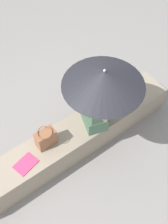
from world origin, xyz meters
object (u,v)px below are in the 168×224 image
(parasol, at_px, (104,79))
(handbag_black, at_px, (46,138))
(person_seated, at_px, (95,106))
(magazine, at_px, (26,164))

(parasol, xyz_separation_m, handbag_black, (0.76, -0.17, -0.78))
(person_seated, bearing_deg, parasol, 137.72)
(person_seated, relative_size, parasol, 0.85)
(person_seated, height_order, handbag_black, person_seated)
(person_seated, bearing_deg, handbag_black, -9.72)
(handbag_black, height_order, magazine, handbag_black)
(person_seated, distance_m, handbag_black, 0.76)
(handbag_black, xyz_separation_m, magazine, (0.37, 0.10, -0.13))
(magazine, bearing_deg, parasol, 162.58)
(person_seated, distance_m, magazine, 1.15)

